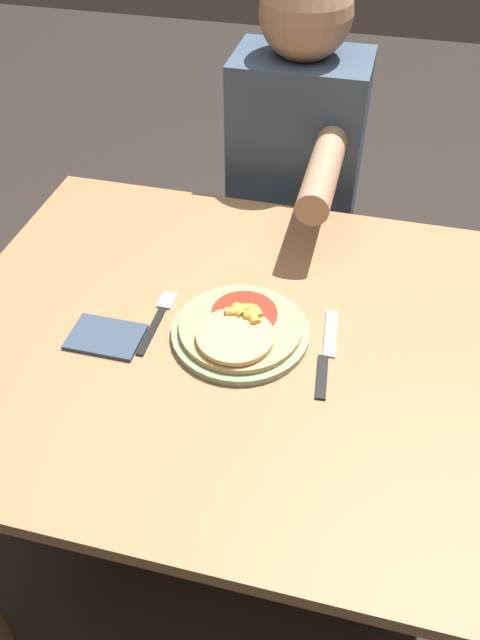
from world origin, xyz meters
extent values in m
plane|color=#2D2823|center=(0.00, 0.00, 0.00)|extent=(8.00, 8.00, 0.00)
cube|color=#9E754C|center=(0.00, 0.00, 0.76)|extent=(1.19, 0.90, 0.03)
cylinder|color=#9E754C|center=(-0.53, 0.39, 0.37)|extent=(0.06, 0.06, 0.75)
cylinder|color=gray|center=(-0.04, 0.00, 0.79)|extent=(0.25, 0.25, 0.01)
cylinder|color=tan|center=(-0.04, 0.00, 0.80)|extent=(0.22, 0.22, 0.01)
cylinder|color=#9E2819|center=(-0.04, 0.03, 0.81)|extent=(0.12, 0.12, 0.00)
cylinder|color=#DDB771|center=(-0.04, -0.04, 0.81)|extent=(0.14, 0.14, 0.01)
cylinder|color=gold|center=(-0.02, 0.01, 0.82)|extent=(0.03, 0.02, 0.02)
cylinder|color=gold|center=(-0.01, 0.02, 0.82)|extent=(0.03, 0.03, 0.02)
cylinder|color=gold|center=(-0.05, 0.02, 0.82)|extent=(0.04, 0.03, 0.02)
cylinder|color=gold|center=(-0.02, 0.01, 0.82)|extent=(0.03, 0.04, 0.02)
cylinder|color=gold|center=(-0.05, 0.02, 0.82)|extent=(0.03, 0.04, 0.02)
cylinder|color=gold|center=(-0.03, 0.03, 0.82)|extent=(0.03, 0.03, 0.02)
cube|color=black|center=(-0.20, -0.03, 0.78)|extent=(0.01, 0.13, 0.00)
cube|color=silver|center=(-0.20, 0.06, 0.78)|extent=(0.03, 0.05, 0.00)
cube|color=black|center=(0.12, -0.07, 0.78)|extent=(0.03, 0.10, 0.00)
cube|color=silver|center=(0.12, 0.04, 0.78)|extent=(0.03, 0.12, 0.00)
cube|color=#38475B|center=(-0.27, -0.07, 0.78)|extent=(0.13, 0.09, 0.01)
cylinder|color=#2D2D38|center=(-0.12, 0.65, 0.25)|extent=(0.11, 0.11, 0.50)
cylinder|color=#2D2D38|center=(0.02, 0.65, 0.25)|extent=(0.11, 0.11, 0.50)
cube|color=#3D5166|center=(-0.05, 0.65, 0.78)|extent=(0.32, 0.22, 0.55)
sphere|color=tan|center=(-0.05, 0.65, 1.15)|extent=(0.21, 0.21, 0.21)
cylinder|color=tan|center=(0.05, 0.39, 0.91)|extent=(0.07, 0.30, 0.07)
camera|label=1|loc=(0.16, -0.80, 1.59)|focal=35.00mm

